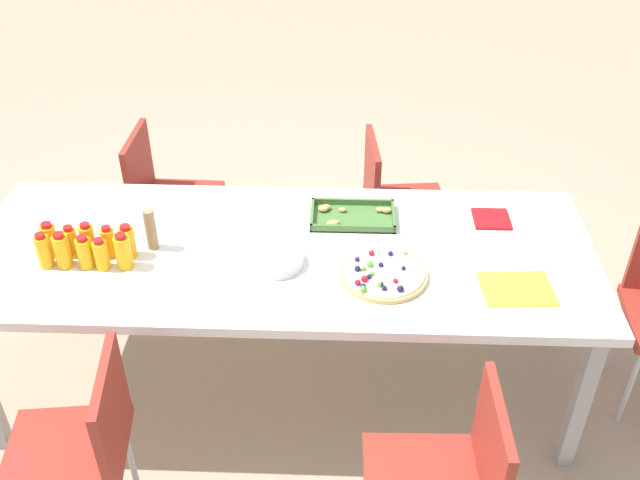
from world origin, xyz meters
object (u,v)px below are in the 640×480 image
at_px(juice_bottle_4, 123,252).
at_px(chair_near_left, 83,445).
at_px(juice_bottle_6, 71,242).
at_px(fruit_pizza, 383,274).
at_px(plate_stack, 276,260).
at_px(juice_bottle_2, 85,253).
at_px(chair_near_right, 449,478).
at_px(juice_bottle_5, 50,240).
at_px(juice_bottle_9, 128,242).
at_px(chair_far_right, 394,200).
at_px(juice_bottle_7, 88,241).
at_px(juice_bottle_0, 44,251).
at_px(party_table, 282,261).
at_px(paper_folder, 517,289).
at_px(cardboard_tube, 151,229).
at_px(napkin_stack, 491,219).
at_px(juice_bottle_1, 62,251).
at_px(snack_tray, 351,216).
at_px(chair_far_left, 165,194).
at_px(juice_bottle_8, 109,242).
at_px(juice_bottle_3, 101,255).

bearing_deg(juice_bottle_4, chair_near_left, -91.86).
bearing_deg(juice_bottle_6, fruit_pizza, -4.36).
xyz_separation_m(juice_bottle_4, plate_stack, (0.57, 0.04, -0.05)).
distance_m(chair_near_left, juice_bottle_2, 0.72).
relative_size(chair_near_right, juice_bottle_5, 5.75).
height_order(juice_bottle_4, juice_bottle_9, juice_bottle_4).
relative_size(juice_bottle_4, fruit_pizza, 0.45).
height_order(chair_far_right, juice_bottle_6, juice_bottle_6).
xyz_separation_m(juice_bottle_7, plate_stack, (0.73, -0.03, -0.05)).
distance_m(juice_bottle_0, juice_bottle_6, 0.11).
relative_size(party_table, chair_far_right, 2.98).
xyz_separation_m(party_table, fruit_pizza, (0.39, -0.16, 0.07)).
relative_size(chair_near_left, plate_stack, 3.85).
distance_m(chair_far_right, juice_bottle_7, 1.54).
relative_size(chair_far_right, juice_bottle_5, 5.75).
height_order(plate_stack, paper_folder, plate_stack).
bearing_deg(juice_bottle_6, cardboard_tube, 11.25).
bearing_deg(chair_near_left, napkin_stack, -62.41).
height_order(juice_bottle_1, plate_stack, juice_bottle_1).
height_order(juice_bottle_9, fruit_pizza, juice_bottle_9).
distance_m(juice_bottle_4, napkin_stack, 1.50).
xyz_separation_m(juice_bottle_1, paper_folder, (1.70, -0.08, -0.07)).
distance_m(juice_bottle_0, napkin_stack, 1.79).
xyz_separation_m(chair_near_right, napkin_stack, (0.27, 1.09, 0.26)).
xyz_separation_m(juice_bottle_9, snack_tray, (0.86, 0.29, -0.05)).
height_order(chair_far_right, chair_near_right, same).
bearing_deg(cardboard_tube, juice_bottle_9, -144.42).
distance_m(chair_near_right, chair_near_left, 1.21).
bearing_deg(snack_tray, cardboard_tube, -163.34).
distance_m(party_table, juice_bottle_5, 0.90).
xyz_separation_m(juice_bottle_2, juice_bottle_5, (-0.16, 0.07, 0.00)).
xyz_separation_m(chair_far_right, chair_far_left, (-1.16, 0.01, 0.00)).
relative_size(juice_bottle_6, cardboard_tube, 0.77).
height_order(chair_near_left, juice_bottle_8, juice_bottle_8).
bearing_deg(chair_far_left, juice_bottle_7, -3.31).
relative_size(snack_tray, napkin_stack, 2.35).
relative_size(juice_bottle_9, paper_folder, 0.55).
bearing_deg(juice_bottle_9, juice_bottle_4, -88.66).
xyz_separation_m(juice_bottle_5, napkin_stack, (1.75, 0.30, -0.06)).
bearing_deg(juice_bottle_9, juice_bottle_6, -179.27).
relative_size(chair_near_right, snack_tray, 2.36).
relative_size(juice_bottle_4, juice_bottle_9, 1.05).
bearing_deg(juice_bottle_3, chair_far_right, 38.55).
distance_m(juice_bottle_9, napkin_stack, 1.48).
bearing_deg(chair_near_left, fruit_pizza, -65.47).
bearing_deg(plate_stack, napkin_stack, 20.71).
bearing_deg(paper_folder, snack_tray, 144.13).
distance_m(juice_bottle_7, napkin_stack, 1.63).
distance_m(juice_bottle_5, plate_stack, 0.88).
height_order(snack_tray, cardboard_tube, cardboard_tube).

